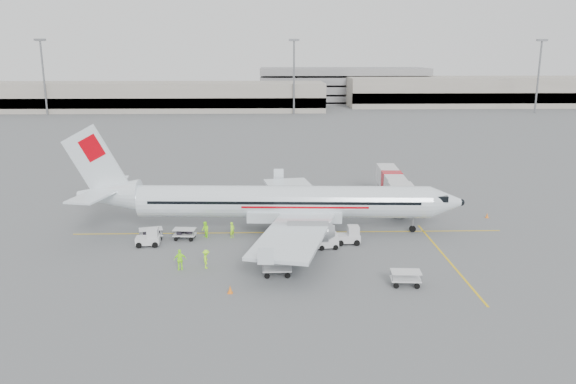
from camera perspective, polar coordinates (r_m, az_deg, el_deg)
name	(u,v)px	position (r m, az deg, el deg)	size (l,w,h in m)	color
ground	(289,232)	(57.90, 0.05, -4.13)	(360.00, 360.00, 0.00)	#56595B
stripe_lead	(289,232)	(57.90, 0.05, -4.12)	(44.00, 0.20, 0.01)	yellow
stripe_cross	(447,259)	(52.68, 15.82, -6.52)	(0.20, 20.00, 0.01)	yellow
terminal_west	(154,97)	(189.48, -13.46, 9.42)	(110.00, 22.00, 9.00)	gray
terminal_east	(474,91)	(212.86, 18.34, 9.68)	(90.00, 26.00, 10.00)	gray
parking_garage	(343,84)	(216.97, 5.56, 10.90)	(62.00, 24.00, 14.00)	slate
treeline	(276,92)	(230.54, -1.20, 10.13)	(300.00, 3.00, 6.00)	black
mast_west	(44,78)	(186.22, -23.56, 10.60)	(3.20, 1.20, 22.00)	slate
mast_center	(294,77)	(173.32, 0.61, 11.56)	(3.20, 1.20, 22.00)	slate
mast_east	(538,77)	(191.44, 24.08, 10.60)	(3.20, 1.20, 22.00)	slate
aircraft	(284,180)	(56.85, -0.40, 1.18)	(39.23, 30.75, 10.81)	white
jet_bridge	(391,189)	(68.91, 10.45, 0.34)	(2.93, 15.64, 4.11)	silver
belt_loader	(277,236)	(53.00, -1.13, -4.54)	(4.25, 1.59, 2.30)	silver
tug_fore	(348,235)	(54.57, 6.10, -4.36)	(2.31, 1.32, 1.78)	silver
tug_mid	(328,241)	(53.19, 4.05, -4.96)	(1.94, 1.11, 1.50)	silver
tug_aft	(148,237)	(55.34, -14.08, -4.48)	(2.22, 1.27, 1.72)	silver
cart_loaded_a	(185,234)	(56.49, -10.45, -4.23)	(2.16, 1.27, 1.12)	silver
cart_loaded_b	(151,234)	(57.09, -13.75, -4.19)	(2.24, 1.33, 1.17)	silver
cart_empty_a	(277,268)	(46.81, -1.11, -7.76)	(2.42, 1.43, 1.26)	silver
cart_empty_b	(406,278)	(45.84, 11.86, -8.58)	(2.34, 1.38, 1.22)	silver
cone_nose	(487,215)	(66.76, 19.56, -2.24)	(0.36, 0.36, 0.58)	orange
cone_port	(296,189)	(74.92, 0.79, 0.30)	(0.40, 0.40, 0.65)	orange
cone_stbd	(230,289)	(43.87, -5.90, -9.80)	(0.40, 0.40, 0.65)	orange
crew_a	(232,230)	(56.36, -5.69, -3.85)	(0.58, 0.38, 1.60)	#A2FC1D
crew_b	(205,230)	(56.60, -8.40, -3.82)	(0.81, 0.63, 1.67)	#A2FC1D
crew_c	(206,259)	(48.77, -8.31, -6.76)	(1.06, 0.61, 1.65)	#A2FC1D
crew_d	(180,260)	(48.73, -10.90, -6.77)	(1.07, 0.45, 1.83)	#A2FC1D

